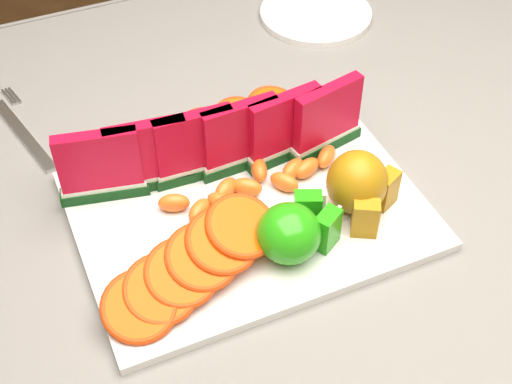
{
  "coord_description": "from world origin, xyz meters",
  "views": [
    {
      "loc": [
        -0.25,
        -0.55,
        1.39
      ],
      "look_at": [
        -0.02,
        -0.03,
        0.81
      ],
      "focal_mm": 50.0,
      "sensor_mm": 36.0,
      "label": 1
    }
  ],
  "objects_px": {
    "platter": "(248,210)",
    "fork": "(22,131)",
    "side_plate": "(316,14)",
    "apple_cluster": "(294,231)",
    "pear_cluster": "(359,185)"
  },
  "relations": [
    {
      "from": "side_plate",
      "to": "fork",
      "type": "height_order",
      "value": "side_plate"
    },
    {
      "from": "apple_cluster",
      "to": "fork",
      "type": "relative_size",
      "value": 0.54
    },
    {
      "from": "platter",
      "to": "fork",
      "type": "relative_size",
      "value": 2.06
    },
    {
      "from": "apple_cluster",
      "to": "pear_cluster",
      "type": "height_order",
      "value": "pear_cluster"
    },
    {
      "from": "pear_cluster",
      "to": "fork",
      "type": "xyz_separation_m",
      "value": [
        -0.34,
        0.31,
        -0.05
      ]
    },
    {
      "from": "platter",
      "to": "side_plate",
      "type": "relative_size",
      "value": 1.75
    },
    {
      "from": "side_plate",
      "to": "pear_cluster",
      "type": "bearing_deg",
      "value": -110.79
    },
    {
      "from": "platter",
      "to": "side_plate",
      "type": "distance_m",
      "value": 0.44
    },
    {
      "from": "fork",
      "to": "apple_cluster",
      "type": "bearing_deg",
      "value": -54.81
    },
    {
      "from": "pear_cluster",
      "to": "side_plate",
      "type": "height_order",
      "value": "pear_cluster"
    },
    {
      "from": "platter",
      "to": "fork",
      "type": "xyz_separation_m",
      "value": [
        -0.22,
        0.26,
        -0.0
      ]
    },
    {
      "from": "platter",
      "to": "pear_cluster",
      "type": "xyz_separation_m",
      "value": [
        0.12,
        -0.05,
        0.04
      ]
    },
    {
      "from": "apple_cluster",
      "to": "side_plate",
      "type": "height_order",
      "value": "apple_cluster"
    },
    {
      "from": "platter",
      "to": "pear_cluster",
      "type": "height_order",
      "value": "pear_cluster"
    },
    {
      "from": "fork",
      "to": "platter",
      "type": "bearing_deg",
      "value": -49.61
    }
  ]
}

